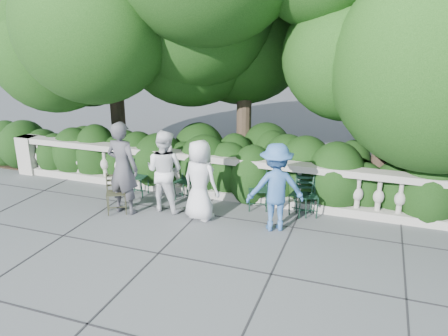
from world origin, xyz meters
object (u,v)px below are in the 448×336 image
(chair_f, at_px, (297,217))
(person_casual_man, at_px, (165,171))
(chair_b, at_px, (182,202))
(chair_e, at_px, (307,219))
(chair_c, at_px, (136,197))
(chair_d, at_px, (258,212))
(person_older_blue, at_px, (276,187))
(person_businessman, at_px, (200,180))
(chair_weathered, at_px, (118,215))
(person_woman_grey, at_px, (123,168))

(chair_f, relative_size, person_casual_man, 0.48)
(chair_b, height_order, chair_e, same)
(person_casual_man, bearing_deg, chair_c, -16.99)
(chair_d, height_order, person_older_blue, person_older_blue)
(chair_d, bearing_deg, person_casual_man, 178.27)
(chair_d, xyz_separation_m, person_older_blue, (0.52, -0.67, 0.85))
(person_casual_man, bearing_deg, chair_d, -159.92)
(chair_c, relative_size, person_casual_man, 0.48)
(chair_f, bearing_deg, person_businessman, -149.21)
(chair_weathered, xyz_separation_m, person_casual_man, (0.81, 0.64, 0.87))
(chair_e, distance_m, chair_f, 0.21)
(chair_c, bearing_deg, person_casual_man, -25.05)
(chair_c, height_order, chair_weathered, same)
(chair_e, xyz_separation_m, chair_f, (-0.21, 0.03, 0.00))
(chair_e, distance_m, person_businessman, 2.34)
(chair_f, height_order, person_businessman, person_businessman)
(chair_b, height_order, chair_f, same)
(chair_b, bearing_deg, person_woman_grey, -126.01)
(person_woman_grey, height_order, person_older_blue, person_woman_grey)
(person_woman_grey, distance_m, person_older_blue, 3.16)
(chair_f, bearing_deg, chair_c, -168.34)
(chair_e, relative_size, person_woman_grey, 0.43)
(person_older_blue, bearing_deg, chair_f, -138.65)
(chair_b, bearing_deg, person_older_blue, -6.56)
(chair_d, xyz_separation_m, person_woman_grey, (-2.63, -0.94, 0.97))
(chair_d, distance_m, person_older_blue, 1.20)
(chair_e, bearing_deg, person_woman_grey, 173.18)
(chair_f, height_order, person_older_blue, person_older_blue)
(chair_c, xyz_separation_m, person_casual_man, (0.98, -0.39, 0.87))
(chair_f, xyz_separation_m, person_casual_man, (-2.74, -0.55, 0.87))
(chair_weathered, relative_size, person_casual_man, 0.48)
(chair_d, relative_size, person_casual_man, 0.48)
(chair_b, bearing_deg, person_casual_man, -99.36)
(chair_d, bearing_deg, person_older_blue, -69.52)
(chair_b, bearing_deg, chair_e, 9.91)
(person_woman_grey, xyz_separation_m, person_older_blue, (3.15, 0.27, -0.12))
(person_older_blue, bearing_deg, chair_weathered, -15.02)
(chair_d, bearing_deg, chair_f, -15.24)
(chair_d, relative_size, person_businessman, 0.51)
(chair_b, distance_m, chair_e, 2.79)
(chair_weathered, distance_m, person_woman_grey, 1.00)
(chair_e, distance_m, person_older_blue, 1.21)
(person_woman_grey, distance_m, person_casual_man, 0.86)
(person_older_blue, bearing_deg, person_woman_grey, -18.76)
(chair_c, distance_m, chair_weathered, 1.04)
(person_businessman, height_order, person_casual_man, person_casual_man)
(chair_c, distance_m, person_businessman, 2.11)
(chair_f, height_order, person_woman_grey, person_woman_grey)
(chair_b, relative_size, chair_d, 1.00)
(chair_d, distance_m, person_businessman, 1.49)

